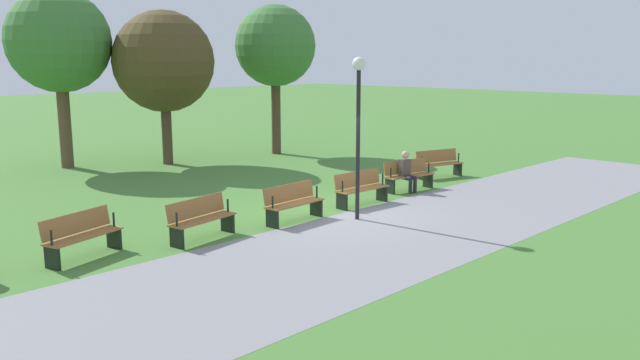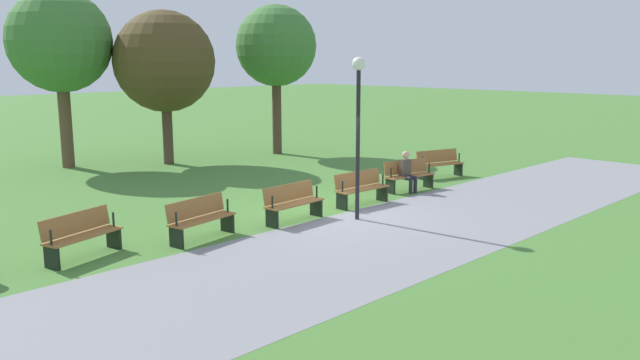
# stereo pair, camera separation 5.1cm
# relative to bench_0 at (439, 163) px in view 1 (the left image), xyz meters

# --- Properties ---
(ground_plane) EXTENTS (120.00, 120.00, 0.00)m
(ground_plane) POSITION_rel_bench_0_xyz_m (6.09, 0.94, -0.47)
(ground_plane) COLOR #477A33
(path_paving) EXTENTS (26.76, 4.43, 0.01)m
(path_paving) POSITION_rel_bench_0_xyz_m (6.09, 3.35, -0.47)
(path_paving) COLOR gray
(path_paving) RESTS_ON ground
(bench_0) EXTENTS (1.71, 0.92, 0.89)m
(bench_0) POSITION_rel_bench_0_xyz_m (0.00, 0.00, 0.00)
(bench_0) COLOR #996633
(bench_0) RESTS_ON ground
(bench_1) EXTENTS (1.70, 0.75, 0.89)m
(bench_1) POSITION_rel_bench_0_xyz_m (2.40, 0.56, 0.00)
(bench_1) COLOR #996633
(bench_1) RESTS_ON ground
(bench_2) EXTENTS (1.67, 0.57, 0.89)m
(bench_2) POSITION_rel_bench_0_xyz_m (4.85, 0.84, 0.00)
(bench_2) COLOR #996633
(bench_2) RESTS_ON ground
(bench_3) EXTENTS (1.67, 0.57, 0.89)m
(bench_3) POSITION_rel_bench_0_xyz_m (7.32, 0.84, 0.00)
(bench_3) COLOR #996633
(bench_3) RESTS_ON ground
(bench_4) EXTENTS (1.70, 0.75, 0.89)m
(bench_4) POSITION_rel_bench_0_xyz_m (9.77, 0.56, 0.00)
(bench_4) COLOR #996633
(bench_4) RESTS_ON ground
(bench_5) EXTENTS (1.71, 0.92, 0.89)m
(bench_5) POSITION_rel_bench_0_xyz_m (12.17, 0.00, 0.00)
(bench_5) COLOR #996633
(bench_5) RESTS_ON ground
(person_seated) EXTENTS (0.39, 0.56, 1.20)m
(person_seated) POSITION_rel_bench_0_xyz_m (2.61, 0.66, 0.17)
(person_seated) COLOR #4C4238
(person_seated) RESTS_ON ground
(tree_0) EXTENTS (3.56, 3.56, 6.22)m
(tree_0) POSITION_rel_bench_0_xyz_m (7.72, -10.58, 3.94)
(tree_0) COLOR brown
(tree_0) RESTS_ON ground
(tree_1) EXTENTS (3.65, 3.65, 5.57)m
(tree_1) POSITION_rel_bench_0_xyz_m (4.76, -8.70, 3.26)
(tree_1) COLOR #4C3828
(tree_1) RESTS_ON ground
(tree_2) EXTENTS (3.22, 3.22, 5.96)m
(tree_2) POSITION_rel_bench_0_xyz_m (0.20, -7.80, 3.84)
(tree_2) COLOR #4C3828
(tree_2) RESTS_ON ground
(lamp_post) EXTENTS (0.32, 0.32, 3.89)m
(lamp_post) POSITION_rel_bench_0_xyz_m (6.09, 1.80, 2.25)
(lamp_post) COLOR black
(lamp_post) RESTS_ON ground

